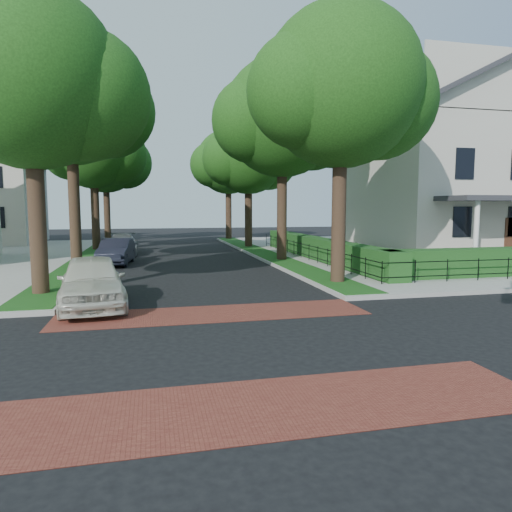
{
  "coord_description": "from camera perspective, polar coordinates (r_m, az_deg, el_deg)",
  "views": [
    {
      "loc": [
        -1.75,
        -9.83,
        3.1
      ],
      "look_at": [
        1.42,
        3.87,
        1.6
      ],
      "focal_mm": 32.0,
      "sensor_mm": 36.0,
      "label": 1
    }
  ],
  "objects": [
    {
      "name": "grass_strip_nw",
      "position": [
        29.31,
        -20.12,
        -0.04
      ],
      "size": [
        1.6,
        29.8,
        0.02
      ],
      "primitive_type": "cube",
      "color": "#194714",
      "rests_on": "sidewalk_nw"
    },
    {
      "name": "crosswalk_near",
      "position": [
        7.52,
        1.66,
        -18.21
      ],
      "size": [
        9.0,
        2.2,
        0.01
      ],
      "primitive_type": "cube",
      "color": "maroon",
      "rests_on": "ground"
    },
    {
      "name": "tree_left_mid",
      "position": [
        25.87,
        -21.89,
        17.35
      ],
      "size": [
        8.0,
        6.88,
        11.48
      ],
      "color": "black",
      "rests_on": "sidewalk_nw"
    },
    {
      "name": "house_victorian",
      "position": [
        32.28,
        24.1,
        10.75
      ],
      "size": [
        13.0,
        13.05,
        12.48
      ],
      "color": "beige",
      "rests_on": "sidewalk_ne"
    },
    {
      "name": "grass_strip_ne",
      "position": [
        29.95,
        0.84,
        0.45
      ],
      "size": [
        1.6,
        29.8,
        0.02
      ],
      "primitive_type": "cube",
      "color": "#194714",
      "rests_on": "sidewalk_ne"
    },
    {
      "name": "parked_car_middle",
      "position": [
        25.98,
        -17.07,
        0.54
      ],
      "size": [
        1.92,
        4.45,
        1.42
      ],
      "primitive_type": "imported",
      "rotation": [
        0.0,
        0.0,
        -0.1
      ],
      "color": "black",
      "rests_on": "ground"
    },
    {
      "name": "tree_right_back",
      "position": [
        43.88,
        -3.4,
        11.52
      ],
      "size": [
        7.5,
        6.45,
        10.2
      ],
      "color": "black",
      "rests_on": "sidewalk_ne"
    },
    {
      "name": "tree_left_near",
      "position": [
        17.94,
        -25.87,
        18.93
      ],
      "size": [
        7.5,
        6.45,
        10.2
      ],
      "color": "black",
      "rests_on": "sidewalk_nw"
    },
    {
      "name": "hedge_main_road",
      "position": [
        26.67,
        7.77,
        0.98
      ],
      "size": [
        1.0,
        18.0,
        1.2
      ],
      "primitive_type": "cube",
      "color": "#1A4618",
      "rests_on": "sidewalk_ne"
    },
    {
      "name": "parked_car_rear",
      "position": [
        31.4,
        -16.38,
        1.42
      ],
      "size": [
        2.01,
        4.75,
        1.37
      ],
      "primitive_type": "imported",
      "rotation": [
        0.0,
        0.0,
        0.02
      ],
      "color": "slate",
      "rests_on": "ground"
    },
    {
      "name": "fence_main_road",
      "position": [
        26.41,
        6.14,
        0.62
      ],
      "size": [
        0.06,
        18.0,
        0.9
      ],
      "primitive_type": null,
      "color": "black",
      "rests_on": "sidewalk_ne"
    },
    {
      "name": "tree_left_far",
      "position": [
        34.48,
        -19.5,
        12.44
      ],
      "size": [
        7.0,
        6.02,
        9.86
      ],
      "color": "black",
      "rests_on": "sidewalk_nw"
    },
    {
      "name": "ground",
      "position": [
        10.45,
        -2.88,
        -11.17
      ],
      "size": [
        120.0,
        120.0,
        0.0
      ],
      "primitive_type": "plane",
      "color": "black",
      "rests_on": "ground"
    },
    {
      "name": "tree_right_far",
      "position": [
        35.04,
        -0.88,
        12.32
      ],
      "size": [
        7.25,
        6.23,
        9.74
      ],
      "color": "black",
      "rests_on": "sidewalk_ne"
    },
    {
      "name": "sidewalk_ne",
      "position": [
        35.94,
        23.27,
        0.76
      ],
      "size": [
        30.0,
        30.0,
        0.15
      ],
      "primitive_type": "cube",
      "color": "gray",
      "rests_on": "ground"
    },
    {
      "name": "tree_right_mid",
      "position": [
        26.59,
        3.4,
        16.67
      ],
      "size": [
        8.25,
        7.09,
        11.22
      ],
      "color": "black",
      "rests_on": "sidewalk_ne"
    },
    {
      "name": "tree_left_back",
      "position": [
        43.44,
        -18.16,
        11.48
      ],
      "size": [
        7.75,
        6.66,
        10.44
      ],
      "color": "black",
      "rests_on": "sidewalk_nw"
    },
    {
      "name": "parked_car_front",
      "position": [
        15.14,
        -19.83,
        -2.97
      ],
      "size": [
        2.49,
        4.97,
        1.63
      ],
      "primitive_type": "imported",
      "rotation": [
        0.0,
        0.0,
        0.12
      ],
      "color": "beige",
      "rests_on": "ground"
    },
    {
      "name": "tree_right_near",
      "position": [
        19.13,
        10.6,
        19.67
      ],
      "size": [
        7.75,
        6.67,
        10.66
      ],
      "color": "black",
      "rests_on": "sidewalk_ne"
    },
    {
      "name": "crosswalk_far",
      "position": [
        13.51,
        -5.29,
        -7.19
      ],
      "size": [
        9.0,
        2.2,
        0.01
      ],
      "primitive_type": "cube",
      "color": "maroon",
      "rests_on": "ground"
    }
  ]
}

